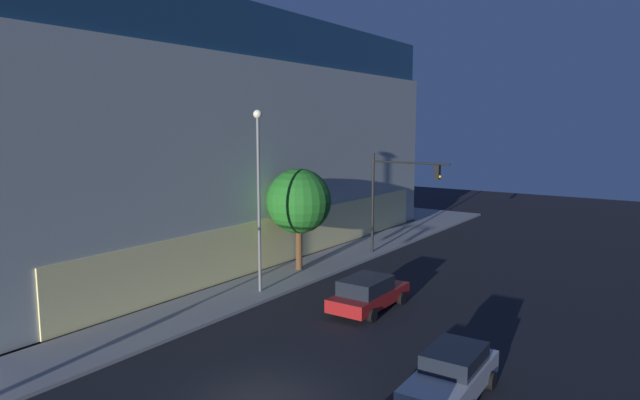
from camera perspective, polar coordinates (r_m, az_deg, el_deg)
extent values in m
cube|color=#4C4C51|center=(43.97, -15.91, -3.85)|extent=(36.83, 25.23, 0.15)
cube|color=#FBEB94|center=(35.22, -3.25, -3.80)|extent=(32.79, 0.60, 3.00)
cube|color=#98A19B|center=(43.18, -16.22, 4.35)|extent=(36.43, 24.83, 12.42)
cube|color=navy|center=(43.46, -16.62, 14.59)|extent=(35.70, 24.33, 3.07)
cylinder|color=black|center=(37.09, 5.51, -0.32)|extent=(0.18, 0.18, 6.71)
cylinder|color=black|center=(35.50, 9.34, 3.84)|extent=(0.25, 5.42, 0.12)
cube|color=black|center=(34.73, 12.12, 2.86)|extent=(0.33, 0.33, 0.90)
sphere|color=yellow|center=(34.68, 12.37, 2.38)|extent=(0.18, 0.18, 0.18)
cylinder|color=slate|center=(28.07, -6.38, -0.62)|extent=(0.16, 0.16, 8.96)
sphere|color=#F9EFC6|center=(27.78, -6.52, 8.87)|extent=(0.44, 0.44, 0.44)
cylinder|color=brown|center=(32.84, -2.20, -5.01)|extent=(0.40, 0.40, 2.59)
sphere|color=#20691F|center=(32.33, -2.23, -0.10)|extent=(3.85, 3.85, 3.85)
cube|color=#B7BABF|center=(18.80, 13.42, -17.78)|extent=(4.70, 1.88, 0.72)
cube|color=black|center=(18.83, 13.87, -15.59)|extent=(2.33, 1.64, 0.57)
cylinder|color=black|center=(19.96, 17.36, -17.48)|extent=(0.61, 0.26, 0.61)
cylinder|color=black|center=(20.45, 12.42, -16.67)|extent=(0.61, 0.26, 0.61)
cube|color=maroon|center=(26.60, 5.15, -9.99)|extent=(4.74, 1.97, 0.61)
cube|color=black|center=(26.11, 4.78, -8.83)|extent=(2.54, 1.77, 0.69)
cube|color=#F9F4CC|center=(28.82, 6.42, -8.60)|extent=(0.12, 0.20, 0.12)
cube|color=#F9F4CC|center=(28.31, 8.53, -8.94)|extent=(0.12, 0.20, 0.12)
cylinder|color=black|center=(28.37, 4.88, -9.49)|extent=(0.60, 0.24, 0.60)
cylinder|color=black|center=(27.50, 8.47, -10.11)|extent=(0.60, 0.24, 0.60)
cylinder|color=black|center=(25.98, 1.60, -11.10)|extent=(0.60, 0.24, 0.60)
cylinder|color=black|center=(25.03, 5.44, -11.88)|extent=(0.60, 0.24, 0.60)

